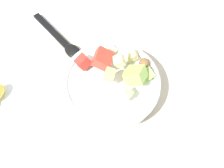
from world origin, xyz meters
TOP-DOWN VIEW (x-y plane):
  - ground_plane at (0.00, 0.00)m, footprint 2.40×2.40m
  - placemat at (0.00, 0.00)m, footprint 0.40×0.37m
  - salad_bowl at (0.00, 0.01)m, footprint 0.23×0.23m
  - serving_spoon at (-0.17, 0.11)m, footprint 0.19×0.13m

SIDE VIEW (x-z plane):
  - ground_plane at x=0.00m, z-range 0.00..0.00m
  - placemat at x=0.00m, z-range 0.00..0.01m
  - serving_spoon at x=-0.17m, z-range 0.00..0.02m
  - salad_bowl at x=0.00m, z-range -0.01..0.09m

